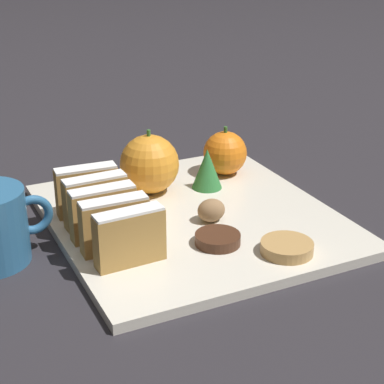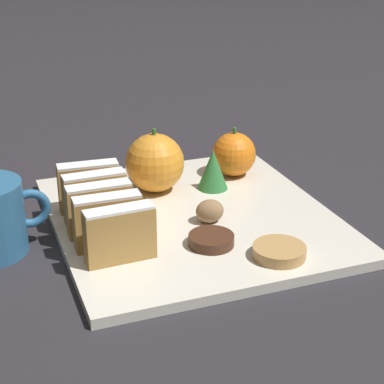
% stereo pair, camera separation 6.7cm
% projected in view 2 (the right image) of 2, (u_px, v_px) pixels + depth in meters
% --- Properties ---
extents(ground_plane, '(6.00, 6.00, 0.00)m').
position_uv_depth(ground_plane, '(192.00, 223.00, 0.81)').
color(ground_plane, '#28262B').
extents(serving_platter, '(0.34, 0.36, 0.01)m').
position_uv_depth(serving_platter, '(192.00, 218.00, 0.80)').
color(serving_platter, silver).
rests_on(serving_platter, ground_plane).
extents(stollen_slice_front, '(0.08, 0.02, 0.06)m').
position_uv_depth(stollen_slice_front, '(120.00, 235.00, 0.68)').
color(stollen_slice_front, '#B28442').
rests_on(stollen_slice_front, serving_platter).
extents(stollen_slice_second, '(0.08, 0.02, 0.06)m').
position_uv_depth(stollen_slice_second, '(108.00, 222.00, 0.71)').
color(stollen_slice_second, '#B28442').
rests_on(stollen_slice_second, serving_platter).
extents(stollen_slice_third, '(0.08, 0.02, 0.06)m').
position_uv_depth(stollen_slice_third, '(100.00, 209.00, 0.74)').
color(stollen_slice_third, '#B28442').
rests_on(stollen_slice_third, serving_platter).
extents(stollen_slice_fourth, '(0.08, 0.02, 0.06)m').
position_uv_depth(stollen_slice_fourth, '(95.00, 197.00, 0.77)').
color(stollen_slice_fourth, '#B28442').
rests_on(stollen_slice_fourth, serving_platter).
extents(stollen_slice_fifth, '(0.08, 0.03, 0.06)m').
position_uv_depth(stollen_slice_fifth, '(89.00, 187.00, 0.80)').
color(stollen_slice_fifth, '#B28442').
rests_on(stollen_slice_fifth, serving_platter).
extents(orange_near, '(0.08, 0.08, 0.09)m').
position_uv_depth(orange_near, '(155.00, 163.00, 0.85)').
color(orange_near, orange).
rests_on(orange_near, serving_platter).
extents(orange_far, '(0.06, 0.06, 0.07)m').
position_uv_depth(orange_far, '(234.00, 154.00, 0.91)').
color(orange_far, orange).
rests_on(orange_far, serving_platter).
extents(walnut, '(0.03, 0.03, 0.03)m').
position_uv_depth(walnut, '(210.00, 211.00, 0.78)').
color(walnut, '#8E6B47').
rests_on(walnut, serving_platter).
extents(chocolate_cookie, '(0.05, 0.05, 0.01)m').
position_uv_depth(chocolate_cookie, '(211.00, 240.00, 0.72)').
color(chocolate_cookie, '#472819').
rests_on(chocolate_cookie, serving_platter).
extents(gingerbread_cookie, '(0.06, 0.06, 0.01)m').
position_uv_depth(gingerbread_cookie, '(279.00, 252.00, 0.70)').
color(gingerbread_cookie, tan).
rests_on(gingerbread_cookie, serving_platter).
extents(evergreen_sprig, '(0.04, 0.04, 0.06)m').
position_uv_depth(evergreen_sprig, '(213.00, 169.00, 0.86)').
color(evergreen_sprig, '#2D7538').
rests_on(evergreen_sprig, serving_platter).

